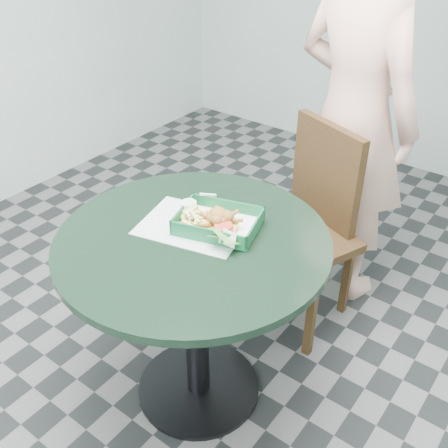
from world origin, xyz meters
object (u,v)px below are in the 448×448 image
Objects in this scene: food_basket at (218,229)px; sauce_ramekin at (196,206)px; crab_sandwich at (217,224)px; dining_chair at (312,216)px; cafe_table at (195,281)px; diner_person at (358,81)px.

sauce_ramekin reaches higher than food_basket.
dining_chair is at bearing 85.84° from crab_sandwich.
crab_sandwich is 2.40× the size of sauce_ramekin.
crab_sandwich is (0.04, 0.08, 0.22)m from cafe_table.
diner_person is at bearing 78.88° from sauce_ramekin.
crab_sandwich is at bearing -20.94° from sauce_ramekin.
sauce_ramekin is at bearing 165.76° from food_basket.
sauce_ramekin is at bearing 159.06° from crab_sandwich.
crab_sandwich is at bearing 101.78° from diner_person.
dining_chair is 0.66m from sauce_ramekin.
diner_person is 0.97m from crab_sandwich.
cafe_table is 0.21m from food_basket.
diner_person is 38.12× the size of sauce_ramekin.
cafe_table is 0.71m from dining_chair.
food_basket is 0.13m from sauce_ramekin.
dining_chair is at bearing 84.88° from food_basket.
diner_person is (0.09, 1.01, 0.48)m from cafe_table.
dining_chair is at bearing 82.80° from cafe_table.
dining_chair is 0.68m from crab_sandwich.
crab_sandwich reaches higher than sauce_ramekin.
sauce_ramekin is (-0.18, -0.57, 0.27)m from dining_chair.
dining_chair is at bearing 72.84° from sauce_ramekin.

